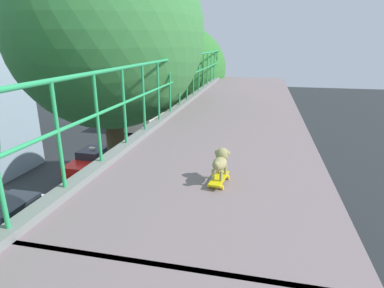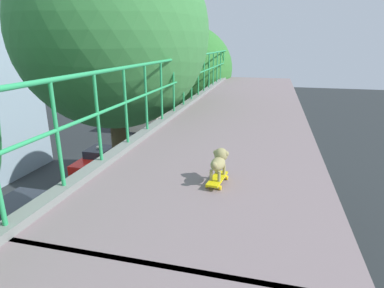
{
  "view_description": "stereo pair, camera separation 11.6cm",
  "coord_description": "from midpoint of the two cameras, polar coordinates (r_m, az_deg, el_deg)",
  "views": [
    {
      "loc": [
        1.84,
        -1.57,
        7.9
      ],
      "look_at": [
        0.92,
        2.56,
        6.54
      ],
      "focal_mm": 29.5,
      "sensor_mm": 36.0,
      "label": 1
    },
    {
      "loc": [
        1.95,
        -1.54,
        7.9
      ],
      "look_at": [
        0.92,
        2.56,
        6.54
      ],
      "focal_mm": 29.5,
      "sensor_mm": 36.0,
      "label": 2
    }
  ],
  "objects": [
    {
      "name": "car_yellow_cab_fifth",
      "position": [
        16.39,
        -12.65,
        -8.98
      ],
      "size": [
        1.94,
        3.92,
        1.43
      ],
      "color": "gold",
      "rests_on": "ground"
    },
    {
      "name": "small_dog",
      "position": [
        3.81,
        5.8,
        -2.97
      ],
      "size": [
        0.21,
        0.43,
        0.33
      ],
      "color": "#968D59",
      "rests_on": "toy_skateboard"
    },
    {
      "name": "city_bus",
      "position": [
        33.13,
        -4.95,
        7.57
      ],
      "size": [
        2.77,
        11.71,
        3.55
      ],
      "color": "beige",
      "rests_on": "ground"
    },
    {
      "name": "roadside_tree_mid",
      "position": [
        9.27,
        -13.78,
        18.5
      ],
      "size": [
        5.22,
        5.22,
        10.72
      ],
      "color": "#4B3C24",
      "rests_on": "ground"
    },
    {
      "name": "car_red_taxi_sixth",
      "position": [
        21.23,
        -16.39,
        -2.85
      ],
      "size": [
        1.88,
        3.94,
        1.52
      ],
      "color": "red",
      "rests_on": "ground"
    },
    {
      "name": "car_white_fourth",
      "position": [
        16.24,
        -29.35,
        -11.22
      ],
      "size": [
        1.91,
        4.28,
        1.29
      ],
      "color": "silver",
      "rests_on": "ground"
    },
    {
      "name": "roadside_tree_far",
      "position": [
        16.2,
        -1.88,
        13.28
      ],
      "size": [
        5.14,
        5.14,
        8.84
      ],
      "color": "#47312C",
      "rests_on": "ground"
    },
    {
      "name": "car_green_seventh",
      "position": [
        23.6,
        -3.69,
        -0.07
      ],
      "size": [
        1.83,
        3.96,
        1.39
      ],
      "color": "#1B723A",
      "rests_on": "ground"
    },
    {
      "name": "toy_skateboard",
      "position": [
        3.84,
        5.46,
        -6.33
      ],
      "size": [
        0.23,
        0.48,
        0.08
      ],
      "color": "#D8C10E",
      "rests_on": "overpass_deck"
    }
  ]
}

